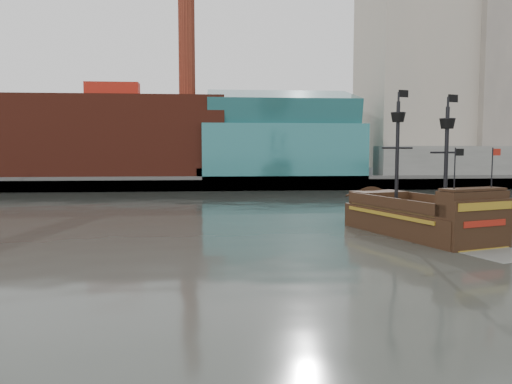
{
  "coord_description": "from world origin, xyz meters",
  "views": [
    {
      "loc": [
        -3.14,
        -25.85,
        7.31
      ],
      "look_at": [
        0.23,
        12.91,
        4.0
      ],
      "focal_mm": 35.0,
      "sensor_mm": 36.0,
      "label": 1
    }
  ],
  "objects": [
    {
      "name": "seawall",
      "position": [
        0.0,
        62.5,
        1.3
      ],
      "size": [
        220.0,
        1.0,
        2.6
      ],
      "primitive_type": "cube",
      "color": "#4C4C49",
      "rests_on": "ground"
    },
    {
      "name": "promenade_far",
      "position": [
        0.0,
        92.0,
        1.0
      ],
      "size": [
        220.0,
        60.0,
        2.0
      ],
      "primitive_type": "cube",
      "color": "slate",
      "rests_on": "ground"
    },
    {
      "name": "ground",
      "position": [
        0.0,
        0.0,
        0.0
      ],
      "size": [
        400.0,
        400.0,
        0.0
      ],
      "primitive_type": "plane",
      "color": "#282B26",
      "rests_on": "ground"
    },
    {
      "name": "skyline",
      "position": [
        5.21,
        84.56,
        24.55
      ],
      "size": [
        149.0,
        45.0,
        62.0
      ],
      "color": "brown",
      "rests_on": "promenade_far"
    },
    {
      "name": "pirate_ship",
      "position": [
        14.51,
        15.06,
        1.22
      ],
      "size": [
        10.5,
        18.7,
        13.42
      ],
      "rotation": [
        0.0,
        0.0,
        0.31
      ],
      "color": "black",
      "rests_on": "ground"
    }
  ]
}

